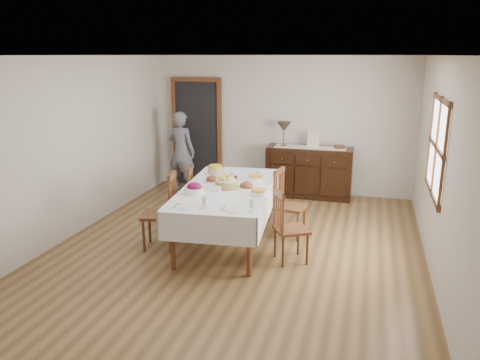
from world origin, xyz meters
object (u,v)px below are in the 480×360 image
(chair_right_near, at_px, (288,226))
(person, at_px, (181,149))
(dining_table, at_px, (227,194))
(chair_left_near, at_px, (163,210))
(table_lamp, at_px, (284,127))
(chair_left_far, at_px, (182,199))
(sideboard, at_px, (309,172))
(chair_right_far, at_px, (287,203))

(chair_right_near, relative_size, person, 0.58)
(dining_table, height_order, person, person)
(chair_left_near, relative_size, person, 0.64)
(chair_right_near, distance_m, table_lamp, 3.11)
(chair_left_near, bearing_deg, chair_left_far, 167.57)
(sideboard, relative_size, person, 0.94)
(chair_right_near, bearing_deg, person, 14.87)
(dining_table, bearing_deg, chair_right_near, -28.59)
(chair_left_far, xyz_separation_m, table_lamp, (1.14, 2.22, 0.81))
(sideboard, height_order, table_lamp, table_lamp)
(chair_right_far, bearing_deg, chair_left_far, 105.20)
(dining_table, bearing_deg, table_lamp, 77.51)
(table_lamp, bearing_deg, sideboard, 4.51)
(chair_right_far, relative_size, sideboard, 0.64)
(dining_table, relative_size, chair_left_far, 2.56)
(chair_right_far, bearing_deg, chair_left_near, 128.70)
(chair_right_near, bearing_deg, chair_right_far, -18.41)
(sideboard, height_order, person, person)
(person, xyz_separation_m, table_lamp, (1.96, 0.26, 0.46))
(dining_table, height_order, chair_right_near, chair_right_near)
(chair_right_near, height_order, sideboard, chair_right_near)
(chair_left_near, height_order, person, person)
(chair_left_near, xyz_separation_m, chair_right_far, (1.57, 0.91, -0.03))
(chair_left_near, bearing_deg, chair_right_far, 106.44)
(chair_right_far, bearing_deg, sideboard, 7.37)
(chair_left_far, relative_size, table_lamp, 2.11)
(dining_table, xyz_separation_m, chair_left_far, (-0.82, 0.31, -0.23))
(sideboard, xyz_separation_m, person, (-2.45, -0.30, 0.36))
(person, bearing_deg, dining_table, 135.69)
(chair_right_near, bearing_deg, chair_left_far, 38.82)
(sideboard, bearing_deg, table_lamp, -175.49)
(table_lamp, bearing_deg, chair_right_far, -77.69)
(chair_left_near, height_order, chair_right_near, chair_left_near)
(chair_left_near, relative_size, table_lamp, 2.32)
(sideboard, bearing_deg, chair_left_far, -125.85)
(chair_right_near, height_order, table_lamp, table_lamp)
(dining_table, bearing_deg, chair_left_far, 153.94)
(person, bearing_deg, chair_right_far, 153.39)
(chair_left_far, bearing_deg, chair_right_far, 83.21)
(person, bearing_deg, chair_left_near, 117.16)
(dining_table, bearing_deg, person, 120.55)
(table_lamp, bearing_deg, chair_left_far, -117.21)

